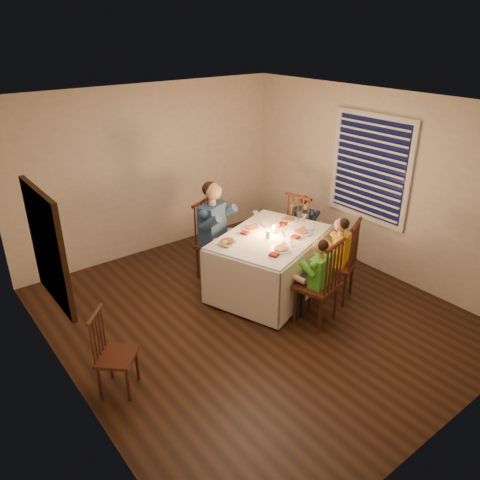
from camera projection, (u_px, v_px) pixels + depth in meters
ground at (252, 314)px, 5.97m from camera, size 5.00×5.00×0.00m
wall_left at (59, 280)px, 4.17m from camera, size 0.02×5.00×2.60m
wall_right at (375, 183)px, 6.67m from camera, size 0.02×5.00×2.60m
wall_back at (151, 171)px, 7.21m from camera, size 4.50×0.02×2.60m
ceiling at (255, 105)px, 4.87m from camera, size 5.00×5.00×0.00m
dining_table at (270, 252)px, 6.26m from camera, size 1.88×1.61×0.80m
chair_adult at (215, 275)px, 6.90m from camera, size 0.61×0.59×1.13m
chair_near_left at (314, 320)px, 5.85m from camera, size 0.56×0.54×1.13m
chair_near_right at (333, 296)px, 6.36m from camera, size 0.61×0.60×1.13m
chair_end at (302, 260)px, 7.33m from camera, size 0.52×0.54×1.13m
chair_extra at (121, 388)px, 4.77m from camera, size 0.51×0.52×0.91m
adult at (215, 275)px, 6.90m from camera, size 0.72×0.70×1.43m
child_green at (314, 320)px, 5.85m from camera, size 0.45×0.43×1.12m
child_yellow at (333, 296)px, 6.36m from camera, size 0.52×0.50×1.15m
child_teal at (302, 260)px, 7.33m from camera, size 0.38×0.40×1.07m
setting_adult at (252, 229)px, 6.35m from camera, size 0.33×0.33×0.02m
setting_green at (281, 250)px, 5.77m from camera, size 0.33×0.33×0.02m
setting_yellow at (301, 232)px, 6.23m from camera, size 0.33×0.33×0.02m
setting_teal at (289, 220)px, 6.63m from camera, size 0.33×0.33×0.02m
candle_left at (268, 234)px, 6.08m from camera, size 0.06×0.06×0.10m
candle_right at (274, 230)px, 6.20m from camera, size 0.06×0.06×0.10m
squash at (224, 243)px, 5.84m from camera, size 0.09×0.09×0.09m
orange_fruit at (277, 225)px, 6.39m from camera, size 0.08×0.08×0.08m
serving_bowl at (227, 243)px, 5.89m from camera, size 0.23×0.23×0.05m
wall_mirror at (48, 247)px, 4.32m from camera, size 0.06×0.95×1.15m
window_blinds at (369, 168)px, 6.63m from camera, size 0.07×1.34×1.54m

